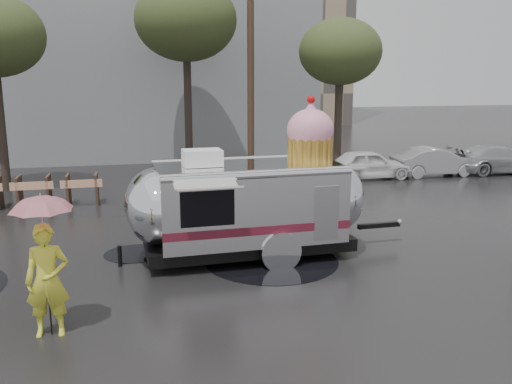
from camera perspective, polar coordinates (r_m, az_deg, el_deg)
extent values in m
plane|color=black|center=(9.55, 3.09, -13.67)|extent=(120.00, 120.00, 0.00)
cylinder|color=black|center=(13.30, -12.71, -6.33)|extent=(1.41, 1.41, 0.01)
cylinder|color=black|center=(12.49, 1.66, -7.25)|extent=(3.05, 3.05, 0.01)
cube|color=slate|center=(32.37, -16.43, 15.86)|extent=(22.00, 12.00, 13.00)
cylinder|color=#473323|center=(22.78, -0.57, 13.05)|extent=(0.28, 0.28, 9.00)
cylinder|color=#382D26|center=(23.38, -7.19, 10.17)|extent=(0.32, 0.32, 6.75)
ellipsoid|color=#313E1E|center=(23.47, -7.40, 17.51)|extent=(4.20, 4.20, 3.30)
cylinder|color=#382D26|center=(22.90, 8.67, 8.40)|extent=(0.32, 0.32, 5.40)
ellipsoid|color=#313E1E|center=(22.87, 8.87, 14.41)|extent=(3.36, 3.36, 2.64)
cube|color=#473323|center=(18.95, -23.65, 0.01)|extent=(0.08, 0.80, 1.00)
cube|color=#473323|center=(18.80, -20.95, 0.15)|extent=(0.08, 0.80, 1.00)
cube|color=#E5590C|center=(18.45, -22.55, 0.60)|extent=(1.30, 0.04, 0.25)
cube|color=#473323|center=(18.72, -19.14, 0.23)|extent=(0.08, 0.80, 1.00)
cube|color=#473323|center=(18.65, -16.39, 0.37)|extent=(0.08, 0.80, 1.00)
cube|color=#E5590C|center=(18.26, -17.91, 0.83)|extent=(1.30, 0.04, 0.25)
imported|color=silver|center=(22.60, 11.80, 3.12)|extent=(4.00, 1.80, 1.40)
imported|color=#B2B2B7|center=(24.00, 18.33, 3.28)|extent=(4.00, 1.80, 1.40)
imported|color=#B2B2B7|center=(25.68, 24.08, 3.43)|extent=(4.20, 1.80, 1.44)
cube|color=silver|center=(12.53, -0.89, -0.89)|extent=(4.25, 2.34, 1.70)
ellipsoid|color=silver|center=(13.19, 7.90, -0.34)|extent=(1.51, 2.23, 1.70)
ellipsoid|color=silver|center=(12.20, -10.41, -1.46)|extent=(1.51, 2.23, 1.70)
cube|color=black|center=(12.80, -0.88, -5.23)|extent=(4.81, 2.08, 0.28)
cylinder|color=black|center=(12.03, 2.49, -6.39)|extent=(0.67, 0.23, 0.66)
cylinder|color=black|center=(13.81, 0.02, -3.91)|extent=(0.67, 0.23, 0.66)
cylinder|color=silver|center=(11.90, 2.69, -6.37)|extent=(0.91, 0.13, 0.91)
cube|color=black|center=(13.96, 12.81, -3.44)|extent=(1.14, 0.16, 0.11)
sphere|color=silver|center=(14.22, 14.85, -3.06)|extent=(0.16, 0.16, 0.15)
cylinder|color=black|center=(12.46, -14.14, -6.56)|extent=(0.10, 0.10, 0.47)
cube|color=#591524|center=(11.63, 0.45, -4.10)|extent=(4.16, 0.20, 0.19)
cube|color=#591524|center=(13.66, -2.02, -1.64)|extent=(4.16, 0.20, 0.19)
cube|color=black|center=(11.22, -5.11, -1.75)|extent=(1.14, 0.08, 0.76)
cube|color=beige|center=(10.90, -4.95, 0.39)|extent=(1.34, 0.52, 0.14)
cube|color=silver|center=(12.03, 7.44, -2.25)|extent=(0.57, 0.05, 1.23)
cube|color=white|center=(12.13, -5.69, 3.62)|extent=(0.88, 0.65, 0.36)
cylinder|color=#F0B343|center=(12.78, 5.70, 4.49)|extent=(1.02, 1.02, 0.57)
ellipsoid|color=pink|center=(12.73, 5.74, 6.51)|extent=(1.14, 1.14, 0.98)
cone|color=pink|center=(12.69, 5.79, 8.73)|extent=(0.49, 0.49, 0.38)
sphere|color=red|center=(12.68, 5.81, 9.66)|extent=(0.20, 0.20, 0.19)
imported|color=yellow|center=(9.42, -21.10, -8.69)|extent=(0.68, 0.46, 1.87)
imported|color=pink|center=(9.12, -21.59, -2.67)|extent=(1.20, 1.20, 0.82)
cylinder|color=black|center=(9.46, -21.05, -9.33)|extent=(0.02, 0.02, 1.65)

